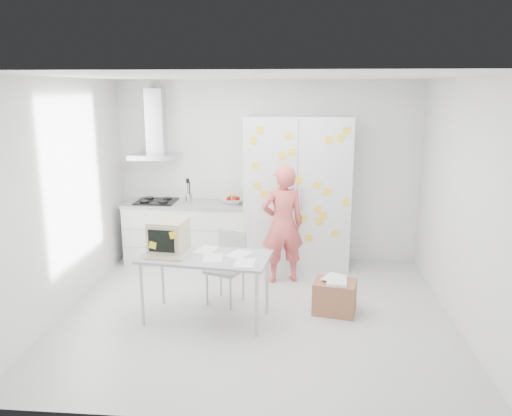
# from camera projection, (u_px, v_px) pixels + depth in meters

# --- Properties ---
(floor) EXTENTS (4.50, 4.00, 0.02)m
(floor) POSITION_uv_depth(u_px,v_px,m) (257.00, 313.00, 5.89)
(floor) COLOR silver
(floor) RESTS_ON ground
(walls) EXTENTS (4.52, 4.01, 2.70)m
(walls) POSITION_uv_depth(u_px,v_px,m) (261.00, 188.00, 6.27)
(walls) COLOR white
(walls) RESTS_ON ground
(ceiling) EXTENTS (4.50, 4.00, 0.02)m
(ceiling) POSITION_uv_depth(u_px,v_px,m) (257.00, 76.00, 5.26)
(ceiling) COLOR white
(ceiling) RESTS_ON walls
(counter_run) EXTENTS (1.84, 0.63, 1.28)m
(counter_run) POSITION_uv_depth(u_px,v_px,m) (187.00, 232.00, 7.52)
(counter_run) COLOR white
(counter_run) RESTS_ON ground
(range_hood) EXTENTS (0.70, 0.48, 1.01)m
(range_hood) POSITION_uv_depth(u_px,v_px,m) (156.00, 131.00, 7.35)
(range_hood) COLOR silver
(range_hood) RESTS_ON walls
(tall_cabinet) EXTENTS (1.50, 0.68, 2.20)m
(tall_cabinet) POSITION_uv_depth(u_px,v_px,m) (297.00, 193.00, 7.22)
(tall_cabinet) COLOR silver
(tall_cabinet) RESTS_ON ground
(person) EXTENTS (0.67, 0.53, 1.60)m
(person) POSITION_uv_depth(u_px,v_px,m) (283.00, 224.00, 6.68)
(person) COLOR #D95554
(person) RESTS_ON ground
(desk) EXTENTS (1.49, 0.88, 1.13)m
(desk) POSITION_uv_depth(u_px,v_px,m) (182.00, 245.00, 5.62)
(desk) COLOR #9EA3A8
(desk) RESTS_ON ground
(chair) EXTENTS (0.52, 0.52, 0.89)m
(chair) POSITION_uv_depth(u_px,v_px,m) (228.00, 262.00, 6.10)
(chair) COLOR #AAABA8
(chair) RESTS_ON ground
(cardboard_box) EXTENTS (0.55, 0.47, 0.42)m
(cardboard_box) POSITION_uv_depth(u_px,v_px,m) (335.00, 296.00, 5.86)
(cardboard_box) COLOR #9D6244
(cardboard_box) RESTS_ON ground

